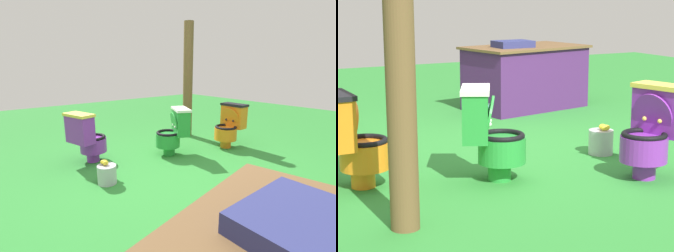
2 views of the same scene
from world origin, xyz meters
TOP-DOWN VIEW (x-y plane):
  - ground at (0.00, 0.00)m, footprint 14.00×14.00m
  - toilet_green at (-0.62, -0.68)m, footprint 0.62×0.58m
  - toilet_orange at (-1.61, -0.40)m, footprint 0.50×0.44m
  - toilet_purple at (0.54, -1.18)m, footprint 0.58×0.52m
  - wooden_post at (-1.55, -1.37)m, footprint 0.18×0.18m
  - lemon_bucket at (0.62, -0.43)m, footprint 0.22×0.22m

SIDE VIEW (x-z plane):
  - ground at x=0.00m, z-range 0.00..0.00m
  - lemon_bucket at x=0.62m, z-range -0.02..0.26m
  - toilet_green at x=-0.62m, z-range 0.01..0.74m
  - toilet_orange at x=-1.61m, z-range 0.01..0.74m
  - toilet_purple at x=0.54m, z-range 0.01..0.74m
  - wooden_post at x=-1.55m, z-range 0.00..2.13m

